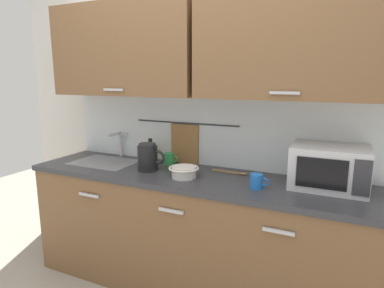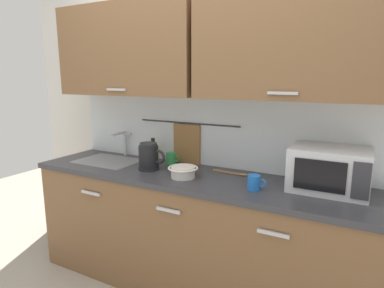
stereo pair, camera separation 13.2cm
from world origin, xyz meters
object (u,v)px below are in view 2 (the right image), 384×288
object	(u,v)px
wooden_spoon	(234,173)
dish_soap_bottle	(153,151)
electric_kettle	(149,157)
mug_near_sink	(171,158)
microwave	(329,169)
mixing_bowl	(183,171)
mug_by_kettle	(254,183)

from	to	relation	value
wooden_spoon	dish_soap_bottle	bearing A→B (deg)	177.77
electric_kettle	mug_near_sink	distance (m)	0.23
microwave	wooden_spoon	size ratio (longest dim) A/B	1.66
electric_kettle	mug_near_sink	xyz separation A→B (m)	(0.06, 0.22, -0.05)
microwave	wooden_spoon	bearing A→B (deg)	174.92
dish_soap_bottle	mixing_bowl	xyz separation A→B (m)	(0.45, -0.28, -0.04)
mug_near_sink	microwave	bearing A→B (deg)	-3.62
microwave	mug_near_sink	xyz separation A→B (m)	(-1.19, 0.08, -0.09)
electric_kettle	mug_by_kettle	xyz separation A→B (m)	(0.85, -0.07, -0.05)
mug_by_kettle	mug_near_sink	bearing A→B (deg)	160.06
microwave	electric_kettle	bearing A→B (deg)	-173.41
mug_near_sink	mug_by_kettle	world-z (taller)	same
dish_soap_bottle	mixing_bowl	size ratio (longest dim) A/B	0.92
mug_by_kettle	microwave	bearing A→B (deg)	27.31
dish_soap_bottle	mug_by_kettle	distance (m)	1.01
microwave	mug_near_sink	bearing A→B (deg)	176.38
microwave	dish_soap_bottle	world-z (taller)	microwave
mixing_bowl	wooden_spoon	world-z (taller)	mixing_bowl
microwave	mug_near_sink	distance (m)	1.20
mug_near_sink	mixing_bowl	world-z (taller)	mug_near_sink
electric_kettle	dish_soap_bottle	xyz separation A→B (m)	(-0.12, 0.23, -0.01)
mug_by_kettle	wooden_spoon	size ratio (longest dim) A/B	0.43
electric_kettle	wooden_spoon	world-z (taller)	electric_kettle
electric_kettle	wooden_spoon	distance (m)	0.65
mug_near_sink	mug_by_kettle	bearing A→B (deg)	-19.94
mug_by_kettle	electric_kettle	bearing A→B (deg)	175.59
wooden_spoon	mug_near_sink	bearing A→B (deg)	178.10
dish_soap_bottle	mug_near_sink	distance (m)	0.19
electric_kettle	wooden_spoon	size ratio (longest dim) A/B	0.82
microwave	mug_by_kettle	size ratio (longest dim) A/B	3.83
mixing_bowl	electric_kettle	bearing A→B (deg)	171.13
dish_soap_bottle	wooden_spoon	bearing A→B (deg)	-2.23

